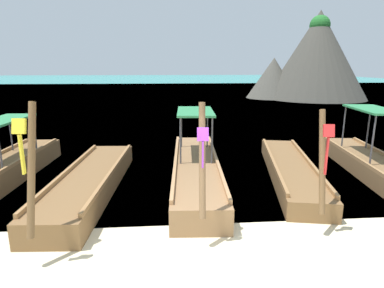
# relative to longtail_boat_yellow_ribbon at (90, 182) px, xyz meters

# --- Properties ---
(ground) EXTENTS (120.00, 120.00, 0.00)m
(ground) POSITION_rel_longtail_boat_yellow_ribbon_xyz_m (2.73, -4.03, -0.29)
(ground) COLOR beige
(sea_water) EXTENTS (120.00, 120.00, 0.00)m
(sea_water) POSITION_rel_longtail_boat_yellow_ribbon_xyz_m (2.73, 57.93, -0.28)
(sea_water) COLOR teal
(sea_water) RESTS_ON ground
(longtail_boat_yellow_ribbon) EXTENTS (1.61, 6.39, 2.73)m
(longtail_boat_yellow_ribbon) POSITION_rel_longtail_boat_yellow_ribbon_xyz_m (0.00, 0.00, 0.00)
(longtail_boat_yellow_ribbon) COLOR brown
(longtail_boat_yellow_ribbon) RESTS_ON ground
(longtail_boat_violet_ribbon) EXTENTS (1.64, 6.96, 2.66)m
(longtail_boat_violet_ribbon) POSITION_rel_longtail_boat_yellow_ribbon_xyz_m (2.90, 0.65, 0.07)
(longtail_boat_violet_ribbon) COLOR olive
(longtail_boat_violet_ribbon) RESTS_ON ground
(longtail_boat_red_ribbon) EXTENTS (2.29, 6.54, 2.46)m
(longtail_boat_red_ribbon) POSITION_rel_longtail_boat_yellow_ribbon_xyz_m (5.76, 0.68, -0.03)
(longtail_boat_red_ribbon) COLOR brown
(longtail_boat_red_ribbon) RESTS_ON ground
(longtail_boat_blue_ribbon) EXTENTS (2.12, 7.55, 2.30)m
(longtail_boat_blue_ribbon) POSITION_rel_longtail_boat_yellow_ribbon_xyz_m (8.34, 0.28, 0.04)
(longtail_boat_blue_ribbon) COLOR brown
(longtail_boat_blue_ribbon) RESTS_ON ground
(karst_rock) EXTENTS (11.94, 10.14, 8.72)m
(karst_rock) POSITION_rel_longtail_boat_yellow_ribbon_xyz_m (16.94, 24.64, 3.82)
(karst_rock) COLOR #47443D
(karst_rock) RESTS_ON ground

